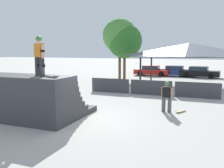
{
  "coord_description": "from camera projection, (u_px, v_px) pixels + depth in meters",
  "views": [
    {
      "loc": [
        5.35,
        -9.65,
        3.17
      ],
      "look_at": [
        -0.09,
        4.3,
        1.13
      ],
      "focal_mm": 40.0,
      "sensor_mm": 36.0,
      "label": 1
    }
  ],
  "objects": [
    {
      "name": "parked_car_black",
      "position": [
        199.0,
        72.0,
        28.98
      ],
      "size": [
        4.52,
        2.13,
        1.27
      ],
      "rotation": [
        0.0,
        0.0,
        -0.11
      ],
      "color": "black",
      "rests_on": "ground"
    },
    {
      "name": "parked_car_blue",
      "position": [
        175.0,
        71.0,
        30.61
      ],
      "size": [
        4.43,
        1.83,
        1.27
      ],
      "rotation": [
        0.0,
        0.0,
        -0.01
      ],
      "color": "navy",
      "rests_on": "ground"
    },
    {
      "name": "tree_beside_pavilion",
      "position": [
        120.0,
        36.0,
        26.21
      ],
      "size": [
        3.62,
        3.62,
        6.49
      ],
      "color": "brown",
      "rests_on": "ground"
    },
    {
      "name": "skateboard_on_deck",
      "position": [
        52.0,
        76.0,
        10.27
      ],
      "size": [
        0.84,
        0.5,
        0.09
      ],
      "rotation": [
        0.0,
        0.0,
        -0.39
      ],
      "color": "green",
      "rests_on": "quarter_pipe_ramp"
    },
    {
      "name": "bystander_walking",
      "position": [
        167.0,
        94.0,
        12.72
      ],
      "size": [
        0.62,
        0.34,
        1.6
      ],
      "rotation": [
        0.0,
        0.0,
        2.79
      ],
      "color": "#4C4C51",
      "rests_on": "ground"
    },
    {
      "name": "parked_car_red",
      "position": [
        152.0,
        71.0,
        31.06
      ],
      "size": [
        4.31,
        1.78,
        1.27
      ],
      "rotation": [
        0.0,
        0.0,
        0.01
      ],
      "color": "red",
      "rests_on": "ground"
    },
    {
      "name": "ground_plane",
      "position": [
        79.0,
        121.0,
        11.26
      ],
      "size": [
        160.0,
        160.0,
        0.0
      ],
      "primitive_type": "plane",
      "color": "#ADA8A0"
    },
    {
      "name": "skateboard_on_ground",
      "position": [
        180.0,
        111.0,
        12.81
      ],
      "size": [
        0.51,
        0.77,
        0.09
      ],
      "rotation": [
        0.0,
        0.0,
        4.26
      ],
      "color": "green",
      "rests_on": "ground"
    },
    {
      "name": "skater_on_deck",
      "position": [
        39.0,
        53.0,
        10.56
      ],
      "size": [
        0.73,
        0.42,
        1.71
      ],
      "rotation": [
        0.0,
        0.0,
        -0.38
      ],
      "color": "#2D2D33",
      "rests_on": "quarter_pipe_ramp"
    },
    {
      "name": "pavilion_shelter",
      "position": [
        189.0,
        50.0,
        21.96
      ],
      "size": [
        8.92,
        5.11,
        3.79
      ],
      "color": "#2D2D33",
      "rests_on": "ground"
    },
    {
      "name": "tree_far_back",
      "position": [
        125.0,
        41.0,
        26.03
      ],
      "size": [
        3.64,
        3.64,
        5.95
      ],
      "color": "brown",
      "rests_on": "ground"
    },
    {
      "name": "quarter_pipe_ramp",
      "position": [
        31.0,
        100.0,
        11.57
      ],
      "size": [
        4.41,
        3.79,
        2.05
      ],
      "color": "#38383D",
      "rests_on": "ground"
    },
    {
      "name": "barrier_fence",
      "position": [
        151.0,
        88.0,
        17.7
      ],
      "size": [
        9.22,
        0.12,
        1.05
      ],
      "color": "#3D3D42",
      "rests_on": "ground"
    }
  ]
}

